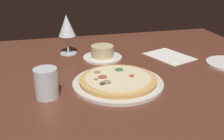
{
  "coord_description": "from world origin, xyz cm",
  "views": [
    {
      "loc": [
        -21.19,
        -92.31,
        43.17
      ],
      "look_at": [
        0.63,
        -5.94,
        7.0
      ],
      "focal_mm": 42.92,
      "sensor_mm": 36.0,
      "label": 1
    }
  ],
  "objects_px": {
    "pizza_main": "(118,81)",
    "water_glass": "(47,85)",
    "ramekin_on_saucer": "(102,53)",
    "paper_menu": "(169,56)",
    "wine_glass_near": "(67,27)"
  },
  "relations": [
    {
      "from": "paper_menu",
      "to": "wine_glass_near",
      "type": "bearing_deg",
      "value": 140.23
    },
    {
      "from": "pizza_main",
      "to": "water_glass",
      "type": "height_order",
      "value": "water_glass"
    },
    {
      "from": "wine_glass_near",
      "to": "water_glass",
      "type": "distance_m",
      "value": 0.43
    },
    {
      "from": "pizza_main",
      "to": "ramekin_on_saucer",
      "type": "distance_m",
      "value": 0.27
    },
    {
      "from": "pizza_main",
      "to": "wine_glass_near",
      "type": "height_order",
      "value": "wine_glass_near"
    },
    {
      "from": "wine_glass_near",
      "to": "water_glass",
      "type": "xyz_separation_m",
      "value": [
        -0.1,
        -0.41,
        -0.08
      ]
    },
    {
      "from": "ramekin_on_saucer",
      "to": "wine_glass_near",
      "type": "height_order",
      "value": "wine_glass_near"
    },
    {
      "from": "ramekin_on_saucer",
      "to": "wine_glass_near",
      "type": "xyz_separation_m",
      "value": [
        -0.14,
        0.1,
        0.1
      ]
    },
    {
      "from": "ramekin_on_saucer",
      "to": "paper_menu",
      "type": "xyz_separation_m",
      "value": [
        0.29,
        -0.05,
        -0.02
      ]
    },
    {
      "from": "pizza_main",
      "to": "water_glass",
      "type": "bearing_deg",
      "value": -171.38
    },
    {
      "from": "ramekin_on_saucer",
      "to": "paper_menu",
      "type": "distance_m",
      "value": 0.3
    },
    {
      "from": "pizza_main",
      "to": "water_glass",
      "type": "distance_m",
      "value": 0.24
    },
    {
      "from": "ramekin_on_saucer",
      "to": "water_glass",
      "type": "distance_m",
      "value": 0.39
    },
    {
      "from": "wine_glass_near",
      "to": "paper_menu",
      "type": "height_order",
      "value": "wine_glass_near"
    },
    {
      "from": "water_glass",
      "to": "ramekin_on_saucer",
      "type": "bearing_deg",
      "value": 51.87
    }
  ]
}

